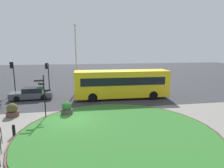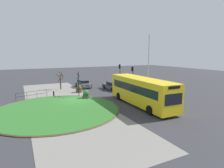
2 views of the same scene
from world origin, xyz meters
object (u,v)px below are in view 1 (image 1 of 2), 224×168
bollard_foreground (14,130)px  traffic_light_far (12,71)px  bus_yellow (122,84)px  traffic_light_near (47,71)px  lamppost_tall (76,56)px  planter_kerbside (12,111)px  car_far_lane (32,94)px  signpost_directional (44,93)px  planter_near_signpost (67,109)px

bollard_foreground → traffic_light_far: 13.67m
bus_yellow → traffic_light_near: traffic_light_near is taller
lamppost_tall → planter_kerbside: lamppost_tall is taller
traffic_light_near → planter_kerbside: (-1.75, -8.95, -2.36)m
bus_yellow → lamppost_tall: 7.78m
lamppost_tall → planter_kerbside: 11.69m
traffic_light_near → lamppost_tall: 4.20m
car_far_lane → signpost_directional: bearing=107.6°
bollard_foreground → lamppost_tall: lamppost_tall is taller
bus_yellow → traffic_light_near: (-8.91, 4.50, 1.13)m
signpost_directional → planter_near_signpost: signpost_directional is taller
signpost_directional → planter_kerbside: (-2.83, 0.85, -1.60)m
bollard_foreground → traffic_light_near: 13.34m
signpost_directional → bollard_foreground: bearing=-114.3°
lamppost_tall → traffic_light_far: bearing=-175.1°
signpost_directional → bus_yellow: bearing=34.1°
traffic_light_far → lamppost_tall: 8.11m
lamppost_tall → planter_near_signpost: bearing=-95.2°
traffic_light_far → bus_yellow: bearing=167.2°
bollard_foreground → planter_kerbside: bearing=107.8°
traffic_light_near → car_far_lane: bearing=57.8°
signpost_directional → traffic_light_near: (-1.07, 9.80, 0.76)m
bus_yellow → traffic_light_near: size_ratio=2.76×
car_far_lane → bus_yellow: bearing=169.5°
traffic_light_far → planter_near_signpost: 11.74m
bollard_foreground → traffic_light_near: size_ratio=0.21×
lamppost_tall → planter_near_signpost: 10.69m
bus_yellow → car_far_lane: bus_yellow is taller
car_far_lane → traffic_light_near: (1.41, 3.08, 2.24)m
car_far_lane → planter_near_signpost: size_ratio=3.86×
signpost_directional → traffic_light_far: (-5.23, 9.59, 0.89)m
traffic_light_near → planter_near_signpost: 10.01m
planter_kerbside → lamppost_tall: bearing=59.8°
lamppost_tall → planter_near_signpost: size_ratio=7.43×
planter_kerbside → bus_yellow: bearing=22.7°
bus_yellow → lamppost_tall: size_ratio=1.22×
signpost_directional → traffic_light_near: bearing=96.3°
signpost_directional → bus_yellow: 9.47m
signpost_directional → planter_near_signpost: bearing=15.6°
traffic_light_near → lamppost_tall: bearing=179.4°
signpost_directional → planter_near_signpost: size_ratio=3.02×
bus_yellow → traffic_light_far: traffic_light_far is taller
bus_yellow → planter_kerbside: bearing=-155.6°
traffic_light_near → traffic_light_far: traffic_light_far is taller
bus_yellow → planter_kerbside: size_ratio=9.30×
planter_near_signpost → traffic_light_far: bearing=127.5°
bollard_foreground → bus_yellow: 12.76m
signpost_directional → car_far_lane: 7.32m
traffic_light_near → planter_near_signpost: size_ratio=3.27×
signpost_directional → planter_kerbside: bearing=163.2°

